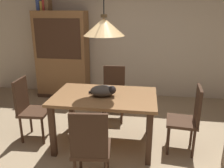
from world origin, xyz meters
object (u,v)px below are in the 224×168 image
hutch_bookcase (63,57)px  chair_left_side (29,106)px  chair_far_back (114,90)px  book_blue_wide (40,4)px  book_yellow_short (43,6)px  dining_table (105,102)px  chair_near_front (91,146)px  book_brown_thick (48,5)px  cat_sleeping (104,91)px  book_red_tall (45,3)px  pendant_lamp (104,27)px  chair_right_side (188,117)px

hutch_bookcase → chair_left_side: bearing=-85.6°
chair_left_side → chair_far_back: 1.43m
hutch_bookcase → book_blue_wide: size_ratio=7.71×
book_yellow_short → chair_far_back: bearing=-30.8°
dining_table → chair_near_front: size_ratio=1.51×
chair_far_back → book_brown_thick: bearing=147.2°
cat_sleeping → book_red_tall: size_ratio=1.43×
chair_far_back → book_blue_wide: (-1.69, 0.97, 1.46)m
book_red_tall → book_blue_wide: bearing=180.0°
pendant_lamp → chair_left_side: bearing=-179.7°
chair_near_front → cat_sleeping: chair_near_front is taller
book_yellow_short → book_red_tall: book_red_tall is taller
dining_table → book_blue_wide: size_ratio=5.83×
chair_left_side → book_yellow_short: (-0.50, 1.85, 1.43)m
book_red_tall → chair_left_side: bearing=-76.6°
cat_sleeping → chair_near_front: bearing=-88.9°
chair_right_side → book_blue_wide: (-2.82, 1.85, 1.46)m
chair_left_side → pendant_lamp: bearing=0.3°
hutch_bookcase → chair_far_back: bearing=-37.3°
book_yellow_short → book_brown_thick: 0.13m
chair_near_front → book_brown_thick: bearing=119.0°
chair_left_side → chair_far_back: bearing=38.2°
chair_right_side → book_brown_thick: 3.53m
book_brown_thick → hutch_bookcase: bearing=-0.4°
book_blue_wide → chair_left_side: bearing=-73.1°
chair_right_side → book_red_tall: (-2.70, 1.85, 1.48)m
book_blue_wide → book_red_tall: (0.12, 0.00, 0.02)m
cat_sleeping → book_red_tall: bearing=129.7°
book_blue_wide → book_yellow_short: 0.07m
chair_left_side → hutch_bookcase: size_ratio=0.50×
chair_near_front → book_yellow_short: (-1.63, 2.72, 1.43)m
chair_left_side → pendant_lamp: size_ratio=0.72×
chair_far_back → book_red_tall: 2.36m
chair_left_side → dining_table: bearing=0.3°
cat_sleeping → chair_far_back: bearing=89.8°
chair_right_side → book_red_tall: size_ratio=3.32×
pendant_lamp → book_yellow_short: (-1.63, 1.84, 0.28)m
chair_right_side → cat_sleeping: (-1.14, -0.03, 0.32)m
book_blue_wide → book_red_tall: book_red_tall is taller
dining_table → book_brown_thick: 2.72m
pendant_lamp → book_blue_wide: bearing=132.5°
chair_right_side → book_red_tall: book_red_tall is taller
chair_near_front → cat_sleeping: size_ratio=2.32×
book_yellow_short → cat_sleeping: bearing=-49.3°
book_yellow_short → pendant_lamp: bearing=-48.6°
chair_right_side → book_blue_wide: size_ratio=3.88×
book_red_tall → book_yellow_short: bearing=180.0°
pendant_lamp → chair_right_side: bearing=-0.4°
cat_sleeping → book_yellow_short: 2.72m
chair_right_side → hutch_bookcase: 3.05m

